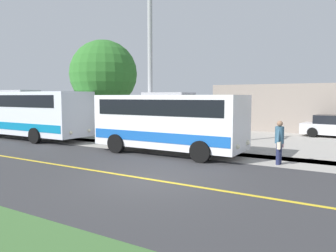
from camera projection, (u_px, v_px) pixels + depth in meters
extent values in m
plane|color=#3D6633|center=(149.00, 180.00, 10.55)|extent=(120.00, 120.00, 0.00)
cube|color=#333335|center=(149.00, 179.00, 10.55)|extent=(8.00, 100.00, 0.01)
cube|color=#9E9991|center=(213.00, 155.00, 14.99)|extent=(2.40, 100.00, 0.01)
cube|color=#9E9991|center=(307.00, 141.00, 19.59)|extent=(14.00, 36.00, 0.01)
cube|color=gold|center=(149.00, 179.00, 10.55)|extent=(0.16, 100.00, 0.00)
cube|color=white|center=(169.00, 121.00, 15.23)|extent=(2.34, 7.10, 2.39)
cube|color=blue|center=(169.00, 134.00, 15.28)|extent=(2.38, 6.96, 0.44)
cube|color=black|center=(169.00, 107.00, 15.17)|extent=(2.38, 6.39, 0.70)
cube|color=gray|center=(169.00, 94.00, 15.11)|extent=(1.40, 2.13, 0.12)
cylinder|color=black|center=(222.00, 144.00, 15.19)|extent=(0.25, 0.90, 0.90)
cylinder|color=black|center=(200.00, 152.00, 13.20)|extent=(0.25, 0.90, 0.90)
cylinder|color=black|center=(145.00, 138.00, 17.45)|extent=(0.25, 0.90, 0.90)
cylinder|color=black|center=(116.00, 144.00, 15.46)|extent=(0.25, 0.90, 0.90)
sphere|color=#F2EACC|center=(247.00, 143.00, 14.02)|extent=(0.20, 0.20, 0.20)
sphere|color=#F2EACC|center=(237.00, 147.00, 12.92)|extent=(0.20, 0.20, 0.20)
cube|color=silver|center=(14.00, 112.00, 21.38)|extent=(2.50, 11.91, 2.60)
cube|color=#0C72A5|center=(15.00, 123.00, 21.45)|extent=(2.54, 11.67, 0.44)
cube|color=black|center=(14.00, 101.00, 21.31)|extent=(2.54, 10.72, 0.70)
cube|color=gray|center=(14.00, 91.00, 21.25)|extent=(1.50, 3.57, 0.12)
cylinder|color=black|center=(69.00, 132.00, 20.66)|extent=(0.25, 0.90, 0.90)
cylinder|color=black|center=(35.00, 136.00, 18.52)|extent=(0.25, 0.90, 0.90)
cylinder|color=black|center=(0.00, 126.00, 24.45)|extent=(0.25, 0.90, 0.90)
sphere|color=#F2EACC|center=(89.00, 130.00, 18.98)|extent=(0.20, 0.20, 0.20)
sphere|color=#F2EACC|center=(71.00, 133.00, 17.81)|extent=(0.20, 0.20, 0.20)
cylinder|color=#1E2347|center=(279.00, 153.00, 12.97)|extent=(0.18, 0.18, 0.84)
cylinder|color=#1E2347|center=(278.00, 154.00, 12.80)|extent=(0.18, 0.18, 0.84)
cylinder|color=#335972|center=(279.00, 135.00, 12.82)|extent=(0.34, 0.34, 0.66)
sphere|color=#8C664C|center=(280.00, 124.00, 12.78)|extent=(0.23, 0.23, 0.23)
cylinder|color=#335972|center=(281.00, 134.00, 12.97)|extent=(0.28, 0.10, 0.60)
cube|color=beige|center=(282.00, 144.00, 13.05)|extent=(0.20, 0.12, 0.28)
cylinder|color=#335972|center=(278.00, 135.00, 12.66)|extent=(0.28, 0.10, 0.60)
cube|color=beige|center=(279.00, 146.00, 12.60)|extent=(0.20, 0.12, 0.28)
cylinder|color=#9E9EA3|center=(150.00, 63.00, 16.14)|extent=(0.24, 0.24, 8.61)
cube|color=black|center=(335.00, 119.00, 21.36)|extent=(1.72, 2.54, 0.57)
cylinder|color=black|center=(318.00, 130.00, 22.85)|extent=(0.27, 0.66, 0.64)
cylinder|color=black|center=(312.00, 132.00, 21.39)|extent=(0.27, 0.66, 0.64)
cylinder|color=#4C3826|center=(104.00, 118.00, 21.15)|extent=(0.36, 0.36, 2.50)
sphere|color=#2D6B28|center=(104.00, 74.00, 20.89)|extent=(4.29, 4.29, 4.29)
cube|color=gray|center=(329.00, 107.00, 26.91)|extent=(10.00, 16.49, 3.60)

